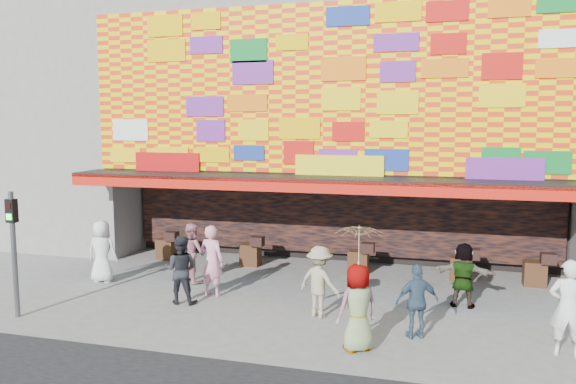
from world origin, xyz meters
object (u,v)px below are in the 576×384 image
object	(u,v)px
ped_g	(358,308)
signal_left	(13,240)
ped_i	(192,253)
parasol	(359,247)
ped_d	(320,282)
ped_c	(181,270)
ped_h	(568,308)
ped_f	(463,275)
ped_e	(417,301)
ped_a	(102,251)
ped_b	(212,261)

from	to	relation	value
ped_g	signal_left	bearing A→B (deg)	-36.01
ped_i	parasol	size ratio (longest dim) A/B	0.95
ped_d	ped_g	world-z (taller)	ped_g
ped_c	ped_h	distance (m)	8.85
ped_f	ped_c	bearing A→B (deg)	19.44
signal_left	ped_g	xyz separation A→B (m)	(8.07, 0.20, -0.97)
signal_left	parasol	size ratio (longest dim) A/B	1.64
ped_h	ped_c	bearing A→B (deg)	-4.23
ped_c	ped_e	world-z (taller)	ped_c
ped_e	ped_i	world-z (taller)	ped_i
ped_a	ped_b	bearing A→B (deg)	168.63
ped_a	ped_i	size ratio (longest dim) A/B	1.04
ped_b	ped_i	bearing A→B (deg)	-34.62
signal_left	ped_a	world-z (taller)	signal_left
ped_b	ped_f	world-z (taller)	ped_b
ped_g	ped_e	bearing A→B (deg)	-175.11
signal_left	ped_d	size ratio (longest dim) A/B	1.76
ped_g	ped_i	bearing A→B (deg)	-71.74
signal_left	ped_d	distance (m)	7.24
ped_a	ped_e	size ratio (longest dim) A/B	1.12
ped_a	ped_c	size ratio (longest dim) A/B	1.03
signal_left	ped_f	distance (m)	10.87
ped_c	ped_f	size ratio (longest dim) A/B	1.07
signal_left	ped_h	bearing A→B (deg)	5.00
ped_e	signal_left	bearing A→B (deg)	-16.15
ped_a	ped_f	xyz separation A→B (m)	(9.98, 0.48, -0.08)
signal_left	ped_d	world-z (taller)	signal_left
signal_left	parasol	world-z (taller)	signal_left
ped_d	parasol	size ratio (longest dim) A/B	0.93
ped_a	ped_h	world-z (taller)	ped_h
ped_c	parasol	world-z (taller)	parasol
ped_a	ped_g	xyz separation A→B (m)	(7.86, -2.95, -0.01)
parasol	ped_h	bearing A→B (deg)	12.05
ped_d	ped_a	bearing A→B (deg)	12.00
signal_left	ped_e	size ratio (longest dim) A/B	1.87
ped_c	ped_d	xyz separation A→B (m)	(3.62, -0.04, -0.02)
signal_left	ped_f	world-z (taller)	signal_left
ped_e	ped_c	bearing A→B (deg)	-31.23
signal_left	ped_g	size ratio (longest dim) A/B	1.69
ped_c	signal_left	bearing A→B (deg)	24.42
ped_e	ped_g	size ratio (longest dim) A/B	0.90
ped_d	parasol	xyz separation A→B (m)	(1.17, -1.75, 1.29)
ped_f	ped_g	bearing A→B (deg)	64.44
signal_left	parasol	distance (m)	8.08
ped_b	ped_c	world-z (taller)	ped_b
ped_a	ped_d	world-z (taller)	ped_a
ped_e	ped_h	world-z (taller)	ped_h
signal_left	ped_c	distance (m)	3.96
signal_left	ped_d	xyz separation A→B (m)	(6.90, 1.95, -1.01)
ped_c	ped_e	distance (m)	5.96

